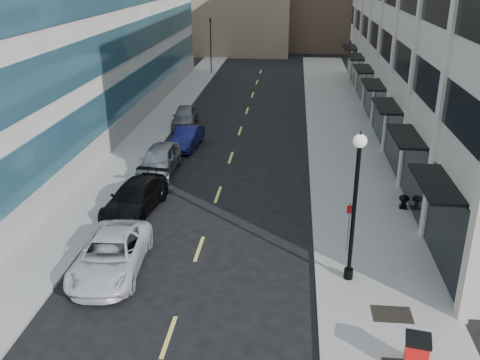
% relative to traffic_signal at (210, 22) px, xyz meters
% --- Properties ---
extents(sidewalk_right, '(5.00, 80.00, 0.15)m').
position_rel_traffic_signal_xyz_m(sidewalk_right, '(13.00, -28.00, -5.64)').
color(sidewalk_right, gray).
rests_on(sidewalk_right, ground).
extents(sidewalk_left, '(3.00, 80.00, 0.15)m').
position_rel_traffic_signal_xyz_m(sidewalk_left, '(-1.00, -28.00, -5.64)').
color(sidewalk_left, gray).
rests_on(sidewalk_left, ground).
extents(grate_far, '(1.40, 1.00, 0.01)m').
position_rel_traffic_signal_xyz_m(grate_far, '(13.10, -44.20, -5.56)').
color(grate_far, black).
rests_on(grate_far, sidewalk_right).
extents(road_centerline, '(0.15, 68.20, 0.01)m').
position_rel_traffic_signal_xyz_m(road_centerline, '(5.50, -31.00, -5.71)').
color(road_centerline, '#D8CC4C').
rests_on(road_centerline, ground).
extents(traffic_signal, '(0.66, 0.66, 6.98)m').
position_rel_traffic_signal_xyz_m(traffic_signal, '(0.00, 0.00, 0.00)').
color(traffic_signal, black).
rests_on(traffic_signal, ground).
extents(car_white_van, '(2.86, 5.61, 1.52)m').
position_rel_traffic_signal_xyz_m(car_white_van, '(2.30, -42.18, -4.96)').
color(car_white_van, silver).
rests_on(car_white_van, ground).
extents(car_black_pickup, '(2.78, 5.40, 1.50)m').
position_rel_traffic_signal_xyz_m(car_black_pickup, '(1.67, -36.52, -4.97)').
color(car_black_pickup, black).
rests_on(car_black_pickup, ground).
extents(car_silver_sedan, '(1.99, 4.91, 1.67)m').
position_rel_traffic_signal_xyz_m(car_silver_sedan, '(1.60, -31.14, -4.88)').
color(car_silver_sedan, '#919599').
rests_on(car_silver_sedan, ground).
extents(car_blue_sedan, '(1.83, 4.32, 1.39)m').
position_rel_traffic_signal_xyz_m(car_blue_sedan, '(2.30, -26.23, -5.02)').
color(car_blue_sedan, '#151652').
rests_on(car_blue_sedan, ground).
extents(car_grey_sedan, '(2.09, 4.51, 1.50)m').
position_rel_traffic_signal_xyz_m(car_grey_sedan, '(1.12, -21.00, -4.97)').
color(car_grey_sedan, slate).
rests_on(car_grey_sedan, ground).
extents(trash_bin, '(0.87, 0.91, 1.22)m').
position_rel_traffic_signal_xyz_m(trash_bin, '(13.31, -47.00, -4.91)').
color(trash_bin, red).
rests_on(trash_bin, sidewalk_right).
extents(lamppost, '(0.50, 0.50, 6.03)m').
position_rel_traffic_signal_xyz_m(lamppost, '(11.77, -41.97, -2.03)').
color(lamppost, black).
rests_on(lamppost, sidewalk_right).
extents(sign_post, '(0.26, 0.09, 2.25)m').
position_rel_traffic_signal_xyz_m(sign_post, '(11.90, -39.70, -4.11)').
color(sign_post, slate).
rests_on(sign_post, sidewalk_right).
extents(urn_planter, '(0.51, 0.51, 0.71)m').
position_rel_traffic_signal_xyz_m(urn_planter, '(15.10, -35.10, -5.14)').
color(urn_planter, black).
rests_on(urn_planter, sidewalk_right).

